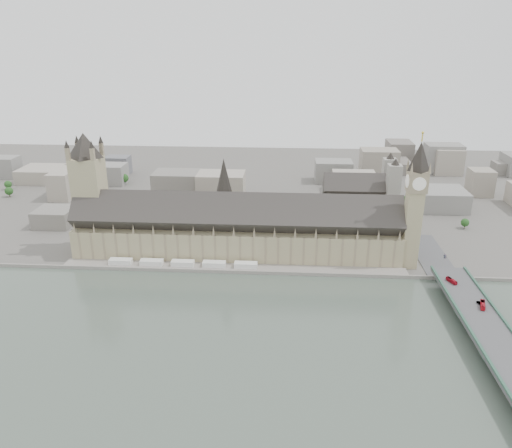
# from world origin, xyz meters

# --- Properties ---
(ground) EXTENTS (900.00, 900.00, 0.00)m
(ground) POSITION_xyz_m (0.00, 0.00, 0.00)
(ground) COLOR #595651
(ground) RESTS_ON ground
(river_thames) EXTENTS (600.00, 600.00, 0.00)m
(river_thames) POSITION_xyz_m (0.00, -165.00, 0.00)
(river_thames) COLOR #404B41
(river_thames) RESTS_ON ground
(embankment_wall) EXTENTS (600.00, 1.50, 3.00)m
(embankment_wall) POSITION_xyz_m (0.00, -15.00, 1.50)
(embankment_wall) COLOR gray
(embankment_wall) RESTS_ON ground
(river_terrace) EXTENTS (270.00, 15.00, 2.00)m
(river_terrace) POSITION_xyz_m (0.00, -7.50, 1.00)
(river_terrace) COLOR gray
(river_terrace) RESTS_ON ground
(terrace_tents) EXTENTS (118.00, 7.00, 4.00)m
(terrace_tents) POSITION_xyz_m (-40.00, -7.00, 4.00)
(terrace_tents) COLOR white
(terrace_tents) RESTS_ON river_terrace
(palace_of_westminster) EXTENTS (265.00, 40.73, 55.44)m
(palace_of_westminster) POSITION_xyz_m (0.00, 19.70, 22.71)
(palace_of_westminster) COLOR tan
(palace_of_westminster) RESTS_ON ground
(elizabeth_tower) EXTENTS (17.00, 17.00, 107.50)m
(elizabeth_tower) POSITION_xyz_m (138.00, 8.00, 58.09)
(elizabeth_tower) COLOR tan
(elizabeth_tower) RESTS_ON ground
(victoria_tower) EXTENTS (30.00, 30.00, 100.00)m
(victoria_tower) POSITION_xyz_m (-122.00, 26.00, 55.20)
(victoria_tower) COLOR tan
(victoria_tower) RESTS_ON ground
(central_tower) EXTENTS (13.00, 13.00, 48.00)m
(central_tower) POSITION_xyz_m (-10.00, 26.00, 57.92)
(central_tower) COLOR gray
(central_tower) RESTS_ON ground
(westminster_bridge) EXTENTS (25.00, 325.00, 10.25)m
(westminster_bridge) POSITION_xyz_m (162.00, -87.50, 5.12)
(westminster_bridge) COLOR #474749
(westminster_bridge) RESTS_ON ground
(westminster_abbey) EXTENTS (68.00, 36.00, 64.00)m
(westminster_abbey) POSITION_xyz_m (110.92, 95.00, 25.08)
(westminster_abbey) COLOR gray
(westminster_abbey) RESTS_ON ground
(city_skyline_inland) EXTENTS (720.00, 360.00, 38.00)m
(city_skyline_inland) POSITION_xyz_m (0.00, 245.00, 19.00)
(city_skyline_inland) COLOR gray
(city_skyline_inland) RESTS_ON ground
(park_trees) EXTENTS (110.00, 30.00, 15.00)m
(park_trees) POSITION_xyz_m (-10.00, 60.00, 7.50)
(park_trees) COLOR #214819
(park_trees) RESTS_ON ground
(red_bus_north) EXTENTS (5.89, 10.01, 2.75)m
(red_bus_north) POSITION_xyz_m (157.35, -38.98, 11.63)
(red_bus_north) COLOR red
(red_bus_north) RESTS_ON westminster_bridge
(red_bus_south) EXTENTS (5.87, 11.64, 3.16)m
(red_bus_south) POSITION_xyz_m (166.93, -72.35, 11.83)
(red_bus_south) COLOR red
(red_bus_south) RESTS_ON westminster_bridge
(car_silver) EXTENTS (2.87, 4.63, 1.44)m
(car_silver) POSITION_xyz_m (166.28, -68.52, 10.97)
(car_silver) COLOR gray
(car_silver) RESTS_ON westminster_bridge
(car_approach) EXTENTS (3.43, 5.59, 1.51)m
(car_approach) POSITION_xyz_m (165.21, 4.14, 11.01)
(car_approach) COLOR gray
(car_approach) RESTS_ON westminster_bridge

